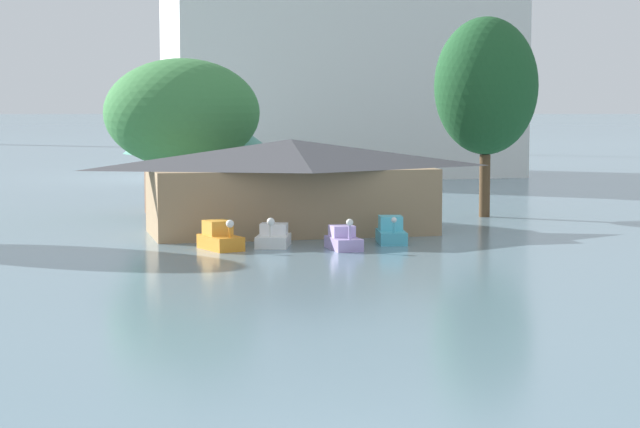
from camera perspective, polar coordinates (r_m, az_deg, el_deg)
name	(u,v)px	position (r m, az deg, el deg)	size (l,w,h in m)	color
pedal_boat_orange	(220,238)	(57.45, -5.01, -1.20)	(2.12, 2.96, 1.59)	orange
pedal_boat_white	(273,237)	(58.50, -2.34, -1.17)	(2.30, 2.83, 1.58)	white
pedal_boat_lavender	(343,240)	(57.29, 1.17, -1.29)	(1.42, 2.52, 1.64)	#B299D8
pedal_boat_cyan	(391,233)	(60.03, 3.57, -0.93)	(1.88, 2.98, 1.48)	#4CB7CC
boathouse	(291,184)	(64.29, -1.46, 1.50)	(16.90, 7.53, 5.31)	#9E7F5B
green_roof_pavilion	(200,144)	(78.14, -6.03, 3.47)	(10.33, 10.33, 8.60)	brown
shoreline_tree_mid	(182,113)	(73.10, -6.90, 5.02)	(9.87, 9.87, 10.17)	brown
shoreline_tree_right	(486,86)	(74.51, 8.28, 6.32)	(6.66, 6.66, 12.87)	brown
background_building_block	(339,79)	(117.93, 0.96, 6.76)	(35.42, 17.37, 19.82)	silver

